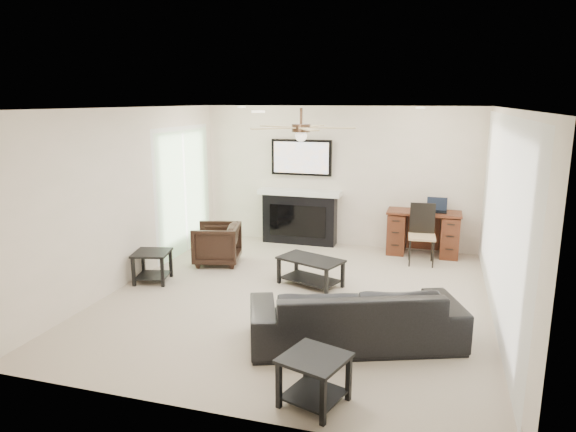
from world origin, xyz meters
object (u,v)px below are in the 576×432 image
armchair (217,244)px  desk (423,233)px  sofa (355,315)px  coffee_table (310,272)px  fireplace_unit (299,193)px

armchair → desk: (3.17, 1.47, 0.05)m
sofa → desk: (0.57, 3.62, 0.05)m
desk → coffee_table: bearing=-126.1°
coffee_table → desk: 2.50m
coffee_table → fireplace_unit: (-0.74, 2.10, 0.75)m
sofa → coffee_table: (-0.90, 1.60, -0.13)m
sofa → coffee_table: sofa is taller
coffee_table → armchair: bearing=-176.8°
armchair → desk: desk is taller
sofa → desk: 3.66m
sofa → desk: size_ratio=1.85×
fireplace_unit → desk: fireplace_unit is taller
sofa → armchair: sofa is taller
sofa → desk: bearing=-119.7°
armchair → desk: 3.50m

